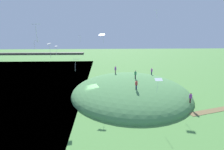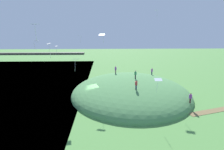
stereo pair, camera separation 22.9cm
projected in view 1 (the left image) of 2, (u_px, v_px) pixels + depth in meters
name	position (u px, v px, depth m)	size (l,w,h in m)	color
ground_plane	(93.00, 98.00, 38.13)	(160.00, 160.00, 0.00)	#528C41
grass_hill	(130.00, 93.00, 40.56)	(24.03, 27.40, 6.14)	#4E874B
dirt_path	(218.00, 110.00, 32.71)	(11.53, 1.41, 0.04)	olive
bridge_deck_far	(14.00, 54.00, 64.81)	(46.19, 1.80, 0.70)	#535644
person_walking_path	(135.00, 74.00, 39.87)	(0.63, 0.63, 1.73)	black
person_near_shore	(152.00, 71.00, 46.16)	(0.56, 0.56, 1.65)	#1C304B
person_watching_kites	(115.00, 69.00, 45.70)	(0.58, 0.58, 1.84)	#5B464A
person_on_hilltop	(191.00, 97.00, 32.85)	(0.54, 0.54, 1.74)	#402A29
person_with_child	(136.00, 84.00, 34.13)	(0.59, 0.59, 1.61)	#20284D
kite_0	(156.00, 10.00, 42.65)	(1.26, 1.03, 1.88)	white
kite_3	(102.00, 35.00, 38.14)	(1.27, 1.01, 1.68)	white
kite_5	(36.00, 26.00, 21.04)	(1.03, 1.02, 1.98)	white
kite_7	(56.00, 47.00, 44.03)	(0.94, 0.92, 2.16)	silver
kite_8	(49.00, 45.00, 29.97)	(0.86, 0.99, 2.24)	silver
kite_9	(159.00, 80.00, 28.02)	(1.09, 0.76, 2.26)	white
kite_10	(79.00, 36.00, 45.28)	(0.85, 0.85, 1.49)	#F4DBD3
kite_11	(76.00, 60.00, 31.77)	(1.23, 0.96, 2.21)	white
kite_12	(36.00, 41.00, 32.97)	(0.99, 0.98, 1.47)	white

